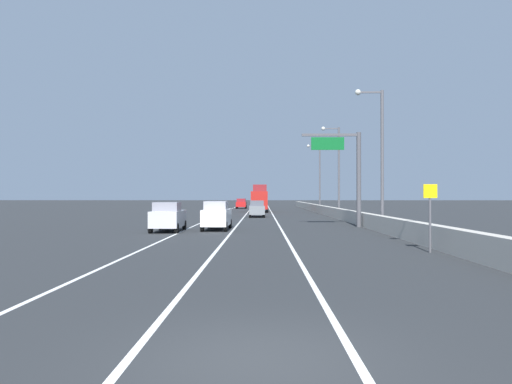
{
  "coord_description": "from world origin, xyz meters",
  "views": [
    {
      "loc": [
        0.05,
        -7.15,
        2.52
      ],
      "look_at": [
        -0.66,
        50.93,
        2.92
      ],
      "focal_mm": 32.45,
      "sensor_mm": 36.0,
      "label": 1
    }
  ],
  "objects_px": {
    "car_green_2": "(259,203)",
    "car_red_4": "(241,204)",
    "lamp_post_right_second": "(379,149)",
    "lamp_post_right_fourth": "(318,173)",
    "box_truck": "(260,199)",
    "car_silver_0": "(168,217)",
    "lamp_post_right_third": "(337,165)",
    "car_gray_1": "(257,209)",
    "overhead_sign_gantry": "(349,167)",
    "speed_advisory_sign": "(430,213)",
    "car_white_3": "(217,216)"
  },
  "relations": [
    {
      "from": "overhead_sign_gantry",
      "to": "box_truck",
      "type": "distance_m",
      "value": 34.58
    },
    {
      "from": "overhead_sign_gantry",
      "to": "car_silver_0",
      "type": "height_order",
      "value": "overhead_sign_gantry"
    },
    {
      "from": "lamp_post_right_third",
      "to": "car_gray_1",
      "type": "height_order",
      "value": "lamp_post_right_third"
    },
    {
      "from": "lamp_post_right_fourth",
      "to": "car_red_4",
      "type": "bearing_deg",
      "value": 130.83
    },
    {
      "from": "box_truck",
      "to": "car_silver_0",
      "type": "bearing_deg",
      "value": -99.18
    },
    {
      "from": "car_silver_0",
      "to": "car_green_2",
      "type": "height_order",
      "value": "car_silver_0"
    },
    {
      "from": "lamp_post_right_fourth",
      "to": "car_white_3",
      "type": "xyz_separation_m",
      "value": [
        -12.11,
        -38.6,
        -4.94
      ]
    },
    {
      "from": "lamp_post_right_second",
      "to": "lamp_post_right_fourth",
      "type": "height_order",
      "value": "same"
    },
    {
      "from": "car_gray_1",
      "to": "car_red_4",
      "type": "height_order",
      "value": "car_gray_1"
    },
    {
      "from": "lamp_post_right_second",
      "to": "car_white_3",
      "type": "distance_m",
      "value": 13.04
    },
    {
      "from": "car_gray_1",
      "to": "car_white_3",
      "type": "height_order",
      "value": "car_white_3"
    },
    {
      "from": "car_white_3",
      "to": "box_truck",
      "type": "bearing_deg",
      "value": 85.36
    },
    {
      "from": "lamp_post_right_second",
      "to": "box_truck",
      "type": "xyz_separation_m",
      "value": [
        -9.05,
        35.73,
        -4.07
      ]
    },
    {
      "from": "lamp_post_right_third",
      "to": "lamp_post_right_second",
      "type": "bearing_deg",
      "value": -89.75
    },
    {
      "from": "car_green_2",
      "to": "car_red_4",
      "type": "xyz_separation_m",
      "value": [
        -3.34,
        -6.46,
        -0.06
      ]
    },
    {
      "from": "car_white_3",
      "to": "speed_advisory_sign",
      "type": "bearing_deg",
      "value": -51.33
    },
    {
      "from": "overhead_sign_gantry",
      "to": "car_white_3",
      "type": "relative_size",
      "value": 1.61
    },
    {
      "from": "box_truck",
      "to": "car_gray_1",
      "type": "bearing_deg",
      "value": -90.88
    },
    {
      "from": "lamp_post_right_third",
      "to": "car_green_2",
      "type": "bearing_deg",
      "value": 102.91
    },
    {
      "from": "car_gray_1",
      "to": "lamp_post_right_second",
      "type": "bearing_deg",
      "value": -63.59
    },
    {
      "from": "car_white_3",
      "to": "lamp_post_right_second",
      "type": "bearing_deg",
      "value": 4.38
    },
    {
      "from": "lamp_post_right_fourth",
      "to": "car_gray_1",
      "type": "xyz_separation_m",
      "value": [
        -9.4,
        -18.92,
        -5.03
      ]
    },
    {
      "from": "speed_advisory_sign",
      "to": "car_red_4",
      "type": "relative_size",
      "value": 0.73
    },
    {
      "from": "lamp_post_right_fourth",
      "to": "car_white_3",
      "type": "bearing_deg",
      "value": -107.43
    },
    {
      "from": "speed_advisory_sign",
      "to": "lamp_post_right_second",
      "type": "xyz_separation_m",
      "value": [
        1.37,
        14.24,
        4.21
      ]
    },
    {
      "from": "lamp_post_right_fourth",
      "to": "car_gray_1",
      "type": "height_order",
      "value": "lamp_post_right_fourth"
    },
    {
      "from": "lamp_post_right_third",
      "to": "box_truck",
      "type": "relative_size",
      "value": 1.1
    },
    {
      "from": "lamp_post_right_second",
      "to": "lamp_post_right_third",
      "type": "height_order",
      "value": "same"
    },
    {
      "from": "lamp_post_right_fourth",
      "to": "car_white_3",
      "type": "relative_size",
      "value": 2.24
    },
    {
      "from": "lamp_post_right_fourth",
      "to": "box_truck",
      "type": "xyz_separation_m",
      "value": [
        -9.14,
        -1.95,
        -4.07
      ]
    },
    {
      "from": "car_gray_1",
      "to": "box_truck",
      "type": "relative_size",
      "value": 0.5
    },
    {
      "from": "lamp_post_right_third",
      "to": "lamp_post_right_fourth",
      "type": "bearing_deg",
      "value": 89.49
    },
    {
      "from": "overhead_sign_gantry",
      "to": "lamp_post_right_fourth",
      "type": "xyz_separation_m",
      "value": [
        1.9,
        35.64,
        1.25
      ]
    },
    {
      "from": "car_silver_0",
      "to": "car_white_3",
      "type": "bearing_deg",
      "value": 27.65
    },
    {
      "from": "overhead_sign_gantry",
      "to": "car_red_4",
      "type": "xyz_separation_m",
      "value": [
        -10.77,
        50.31,
        -3.79
      ]
    },
    {
      "from": "overhead_sign_gantry",
      "to": "car_silver_0",
      "type": "distance_m",
      "value": 14.7
    },
    {
      "from": "car_gray_1",
      "to": "car_green_2",
      "type": "height_order",
      "value": "car_green_2"
    },
    {
      "from": "car_silver_0",
      "to": "lamp_post_right_fourth",
      "type": "bearing_deg",
      "value": 69.16
    },
    {
      "from": "lamp_post_right_second",
      "to": "lamp_post_right_fourth",
      "type": "relative_size",
      "value": 1.0
    },
    {
      "from": "lamp_post_right_second",
      "to": "car_green_2",
      "type": "height_order",
      "value": "lamp_post_right_second"
    },
    {
      "from": "lamp_post_right_second",
      "to": "car_silver_0",
      "type": "height_order",
      "value": "lamp_post_right_second"
    },
    {
      "from": "lamp_post_right_third",
      "to": "lamp_post_right_fourth",
      "type": "xyz_separation_m",
      "value": [
        0.17,
        18.84,
        0.0
      ]
    },
    {
      "from": "lamp_post_right_third",
      "to": "car_gray_1",
      "type": "xyz_separation_m",
      "value": [
        -9.23,
        -0.08,
        -5.03
      ]
    },
    {
      "from": "overhead_sign_gantry",
      "to": "car_white_3",
      "type": "bearing_deg",
      "value": -163.89
    },
    {
      "from": "speed_advisory_sign",
      "to": "car_red_4",
      "type": "distance_m",
      "value": 67.52
    },
    {
      "from": "speed_advisory_sign",
      "to": "car_green_2",
      "type": "height_order",
      "value": "speed_advisory_sign"
    },
    {
      "from": "speed_advisory_sign",
      "to": "car_green_2",
      "type": "relative_size",
      "value": 0.67
    },
    {
      "from": "lamp_post_right_third",
      "to": "car_green_2",
      "type": "xyz_separation_m",
      "value": [
        -9.16,
        39.97,
        -4.98
      ]
    },
    {
      "from": "overhead_sign_gantry",
      "to": "lamp_post_right_second",
      "type": "bearing_deg",
      "value": -48.26
    },
    {
      "from": "lamp_post_right_second",
      "to": "lamp_post_right_third",
      "type": "xyz_separation_m",
      "value": [
        -0.08,
        18.84,
        0.0
      ]
    }
  ]
}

